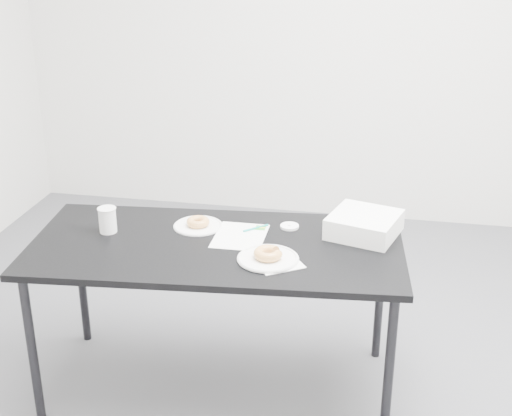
% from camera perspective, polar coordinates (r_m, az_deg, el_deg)
% --- Properties ---
extents(floor, '(4.00, 4.00, 0.00)m').
position_cam_1_polar(floor, '(3.47, -0.30, -12.98)').
color(floor, '#4B4C50').
rests_on(floor, ground).
extents(wall_back, '(4.00, 0.02, 2.70)m').
position_cam_1_polar(wall_back, '(4.85, 4.43, 14.59)').
color(wall_back, silver).
rests_on(wall_back, floor).
extents(table, '(1.64, 0.88, 0.72)m').
position_cam_1_polar(table, '(3.05, -3.19, -3.80)').
color(table, black).
rests_on(table, floor).
extents(scorecard, '(0.22, 0.28, 0.00)m').
position_cam_1_polar(scorecard, '(3.09, -1.28, -2.26)').
color(scorecard, white).
rests_on(scorecard, table).
extents(logo_patch, '(0.04, 0.04, 0.00)m').
position_cam_1_polar(logo_patch, '(3.16, 0.36, -1.60)').
color(logo_patch, green).
rests_on(logo_patch, scorecard).
extents(pen, '(0.10, 0.09, 0.01)m').
position_cam_1_polar(pen, '(3.15, -0.02, -1.61)').
color(pen, '#0C8A84').
rests_on(pen, scorecard).
extents(napkin, '(0.24, 0.24, 0.00)m').
position_cam_1_polar(napkin, '(2.86, 1.73, -4.37)').
color(napkin, white).
rests_on(napkin, table).
extents(plate_near, '(0.25, 0.25, 0.01)m').
position_cam_1_polar(plate_near, '(2.88, 0.97, -4.06)').
color(plate_near, white).
rests_on(plate_near, napkin).
extents(donut_near, '(0.16, 0.16, 0.04)m').
position_cam_1_polar(donut_near, '(2.87, 0.97, -3.66)').
color(donut_near, '#C27E3D').
rests_on(donut_near, plate_near).
extents(plate_far, '(0.22, 0.22, 0.01)m').
position_cam_1_polar(plate_far, '(3.19, -4.65, -1.44)').
color(plate_far, white).
rests_on(plate_far, table).
extents(donut_far, '(0.10, 0.10, 0.03)m').
position_cam_1_polar(donut_far, '(3.19, -4.66, -1.11)').
color(donut_far, '#C27E3D').
rests_on(donut_far, plate_far).
extents(coffee_cup, '(0.08, 0.08, 0.11)m').
position_cam_1_polar(coffee_cup, '(3.18, -11.79, -0.94)').
color(coffee_cup, white).
rests_on(coffee_cup, table).
extents(cup_lid, '(0.08, 0.08, 0.01)m').
position_cam_1_polar(cup_lid, '(3.18, 2.70, -1.48)').
color(cup_lid, white).
rests_on(cup_lid, table).
extents(bakery_box, '(0.34, 0.34, 0.09)m').
position_cam_1_polar(bakery_box, '(3.13, 8.65, -1.32)').
color(bakery_box, white).
rests_on(bakery_box, table).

